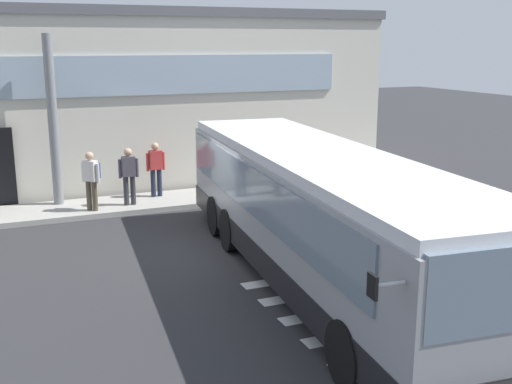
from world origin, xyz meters
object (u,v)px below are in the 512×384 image
at_px(entry_support_column, 53,121).
at_px(bus_main_foreground, 319,219).
at_px(passenger_near_column, 91,177).
at_px(passenger_by_doorway, 129,174).
at_px(passenger_at_curb_edge, 156,167).
at_px(safety_bollard_yellow, 229,192).

relative_size(entry_support_column, bus_main_foreground, 0.41).
height_order(entry_support_column, bus_main_foreground, entry_support_column).
relative_size(entry_support_column, passenger_near_column, 2.92).
distance_m(entry_support_column, passenger_by_doorway, 2.62).
bearing_deg(bus_main_foreground, passenger_near_column, 116.05).
relative_size(passenger_near_column, passenger_at_curb_edge, 1.00).
height_order(passenger_at_curb_edge, safety_bollard_yellow, passenger_at_curb_edge).
height_order(passenger_by_doorway, passenger_at_curb_edge, same).
relative_size(bus_main_foreground, safety_bollard_yellow, 13.35).
bearing_deg(passenger_near_column, bus_main_foreground, -63.95).
xyz_separation_m(passenger_near_column, safety_bollard_yellow, (3.87, -0.66, -0.66)).
bearing_deg(entry_support_column, safety_bollard_yellow, -20.98).
height_order(passenger_near_column, passenger_at_curb_edge, same).
xyz_separation_m(passenger_near_column, passenger_by_doorway, (1.09, 0.19, -0.03)).
bearing_deg(safety_bollard_yellow, bus_main_foreground, -93.99).
xyz_separation_m(entry_support_column, safety_bollard_yellow, (4.69, -1.80, -2.14)).
bearing_deg(bus_main_foreground, safety_bollard_yellow, 86.01).
relative_size(passenger_by_doorway, safety_bollard_yellow, 1.86).
relative_size(bus_main_foreground, passenger_at_curb_edge, 7.18).
height_order(bus_main_foreground, passenger_at_curb_edge, bus_main_foreground).
bearing_deg(safety_bollard_yellow, entry_support_column, 159.02).
bearing_deg(bus_main_foreground, entry_support_column, 117.54).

